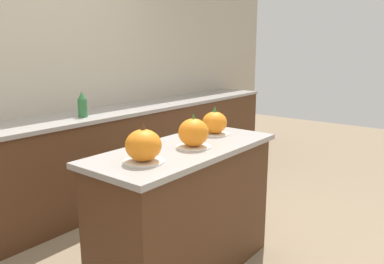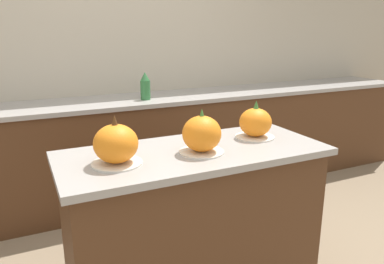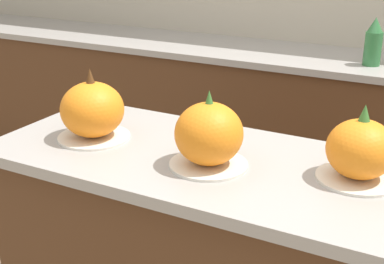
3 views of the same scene
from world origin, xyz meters
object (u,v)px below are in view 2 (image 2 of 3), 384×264
pumpkin_cake_center (202,135)px  pumpkin_cake_right (255,123)px  pumpkin_cake_left (116,145)px  bottle_tall (145,86)px

pumpkin_cake_center → pumpkin_cake_right: pumpkin_cake_center is taller
pumpkin_cake_left → pumpkin_cake_right: size_ratio=1.05×
pumpkin_cake_left → pumpkin_cake_right: 0.81m
pumpkin_cake_left → bottle_tall: 1.49m
pumpkin_cake_center → pumpkin_cake_left: bearing=177.4°
pumpkin_cake_left → pumpkin_cake_center: bearing=-2.6°
pumpkin_cake_left → pumpkin_cake_right: bearing=6.3°
pumpkin_cake_right → bottle_tall: (-0.21, 1.27, 0.04)m
pumpkin_cake_right → bottle_tall: size_ratio=0.96×
pumpkin_cake_center → pumpkin_cake_right: 0.40m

